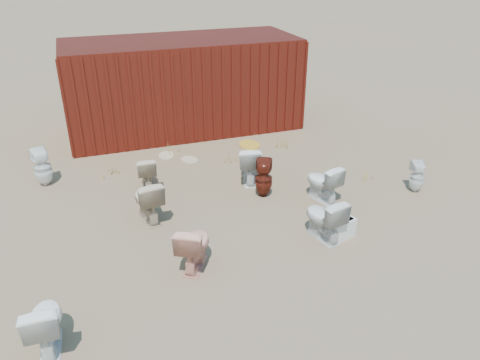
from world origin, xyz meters
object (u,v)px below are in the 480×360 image
object	(u,v)px
toilet_front_maroon	(264,178)
toilet_back_yellowlid	(249,164)
toilet_back_e	(417,177)
shipping_container	(183,85)
toilet_front_a	(45,323)
toilet_front_c	(324,218)
toilet_back_a	(42,167)
toilet_front_e	(323,182)
toilet_back_beige_left	(146,172)
loose_tank	(342,230)
toilet_front_pink	(194,246)
toilet_back_beige_right	(147,200)

from	to	relation	value
toilet_front_maroon	toilet_back_yellowlid	distance (m)	0.69
toilet_front_maroon	toilet_back_e	world-z (taller)	toilet_front_maroon
shipping_container	toilet_front_a	world-z (taller)	shipping_container
toilet_front_c	toilet_back_a	bearing A→B (deg)	-51.38
toilet_front_a	toilet_back_yellowlid	xyz separation A→B (m)	(3.99, 3.50, 0.03)
toilet_front_e	toilet_back_beige_left	xyz separation A→B (m)	(-3.18, 1.68, -0.03)
toilet_back_a	loose_tank	distance (m)	6.22
toilet_front_pink	toilet_back_a	size ratio (longest dim) A/B	0.97
toilet_back_a	loose_tank	world-z (taller)	toilet_back_a
toilet_back_beige_left	loose_tank	bearing A→B (deg)	137.00
toilet_front_a	toilet_back_e	xyz separation A→B (m)	(7.06, 1.96, -0.07)
toilet_back_beige_right	loose_tank	size ratio (longest dim) A/B	1.66
toilet_front_a	toilet_front_maroon	bearing A→B (deg)	-142.63
loose_tank	toilet_back_e	bearing A→B (deg)	7.11
toilet_front_pink	toilet_front_maroon	size ratio (longest dim) A/B	1.01
toilet_front_maroon	toilet_back_a	bearing A→B (deg)	-1.12
shipping_container	toilet_back_beige_right	size ratio (longest dim) A/B	7.23
toilet_front_pink	toilet_back_a	bearing A→B (deg)	-28.04
toilet_front_e	toilet_front_maroon	bearing A→B (deg)	-44.40
toilet_front_pink	toilet_back_beige_left	xyz separation A→B (m)	(-0.26, 2.94, -0.04)
toilet_front_maroon	toilet_front_e	xyz separation A→B (m)	(1.03, -0.55, -0.00)
toilet_back_beige_left	toilet_front_maroon	bearing A→B (deg)	155.81
toilet_front_maroon	toilet_back_e	xyz separation A→B (m)	(3.03, -0.86, -0.06)
toilet_front_pink	toilet_back_beige_left	distance (m)	2.95
toilet_front_pink	toilet_front_c	distance (m)	2.28
shipping_container	toilet_back_beige_right	distance (m)	4.94
toilet_front_c	shipping_container	bearing A→B (deg)	-93.11
toilet_front_a	toilet_back_beige_right	size ratio (longest dim) A/B	0.95
toilet_front_e	shipping_container	bearing A→B (deg)	-88.24
toilet_front_c	toilet_back_a	size ratio (longest dim) A/B	0.99
toilet_front_e	toilet_front_pink	bearing A→B (deg)	7.10
toilet_front_pink	toilet_front_c	world-z (taller)	toilet_front_c
toilet_back_e	loose_tank	size ratio (longest dim) A/B	1.30
toilet_front_a	toilet_back_beige_right	world-z (taller)	toilet_back_beige_right
toilet_back_e	toilet_front_e	bearing A→B (deg)	11.00
shipping_container	loose_tank	xyz separation A→B (m)	(1.28, -6.27, -1.02)
shipping_container	toilet_front_a	size ratio (longest dim) A/B	7.65
toilet_back_a	toilet_back_e	distance (m)	7.74
toilet_back_a	toilet_back_beige_left	distance (m)	2.19
toilet_back_beige_right	loose_tank	xyz separation A→B (m)	(3.04, -1.72, -0.24)
loose_tank	shipping_container	bearing A→B (deg)	84.82
toilet_back_beige_right	toilet_back_beige_left	bearing A→B (deg)	-105.95
toilet_back_yellowlid	toilet_back_e	bearing A→B (deg)	170.50
shipping_container	toilet_front_pink	world-z (taller)	shipping_container
toilet_front_a	toilet_back_a	distance (m)	4.79
toilet_front_e	toilet_back_yellowlid	xyz separation A→B (m)	(-1.08, 1.24, 0.03)
shipping_container	toilet_front_maroon	xyz separation A→B (m)	(0.57, -4.38, -0.81)
toilet_front_pink	toilet_back_e	xyz separation A→B (m)	(4.92, 0.95, -0.07)
toilet_back_yellowlid	loose_tank	xyz separation A→B (m)	(0.75, -2.57, -0.24)
toilet_front_a	loose_tank	world-z (taller)	toilet_front_a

